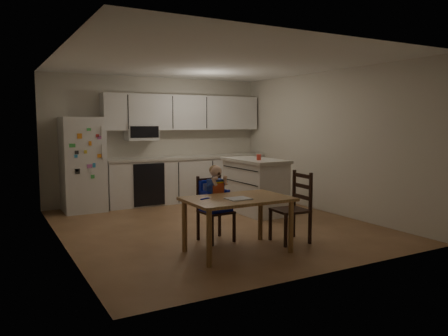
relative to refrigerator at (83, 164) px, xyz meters
The scene contains 10 objects.
room 2.31m from the refrigerator, 47.16° to the right, with size 4.52×5.01×2.51m.
refrigerator is the anchor object (origin of this frame).
kitchen_run 2.05m from the refrigerator, ahead, with size 3.37×0.62×2.15m.
kitchen_island 3.12m from the refrigerator, 31.90° to the right, with size 0.68×1.30×0.96m.
red_cup 3.17m from the refrigerator, 35.78° to the right, with size 0.08×0.08×0.10m, color red.
dining_table 3.72m from the refrigerator, 71.86° to the right, with size 1.28×0.82×0.69m.
napkin 3.78m from the refrigerator, 72.95° to the right, with size 0.28×0.24×0.01m, color silver.
toddler_spoon 3.51m from the refrigerator, 77.78° to the right, with size 0.02×0.02×0.12m, color #1323CF.
chair_booster 3.14m from the refrigerator, 68.43° to the right, with size 0.43×0.43×1.04m.
chair_side 4.08m from the refrigerator, 58.89° to the right, with size 0.45×0.45×0.95m.
Camera 1 is at (-3.11, -5.93, 1.62)m, focal length 35.00 mm.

